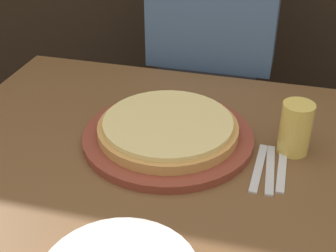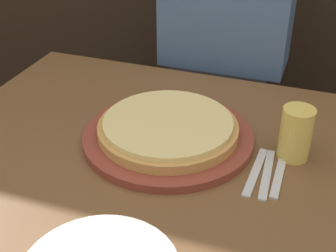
{
  "view_description": "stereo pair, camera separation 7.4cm",
  "coord_description": "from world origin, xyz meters",
  "px_view_note": "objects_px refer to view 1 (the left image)",
  "views": [
    {
      "loc": [
        0.22,
        -0.8,
        1.35
      ],
      "look_at": [
        -0.02,
        0.11,
        0.76
      ],
      "focal_mm": 50.0,
      "sensor_mm": 36.0,
      "label": 1
    },
    {
      "loc": [
        0.29,
        -0.78,
        1.35
      ],
      "look_at": [
        -0.02,
        0.11,
        0.76
      ],
      "focal_mm": 50.0,
      "sensor_mm": 36.0,
      "label": 2
    }
  ],
  "objects_px": {
    "beer_glass": "(296,126)",
    "diner_person": "(211,76)",
    "pizza_on_board": "(168,131)",
    "spoon": "(282,171)",
    "fork": "(259,168)",
    "dinner_knife": "(270,169)"
  },
  "relations": [
    {
      "from": "dinner_knife",
      "to": "fork",
      "type": "bearing_deg",
      "value": 180.0
    },
    {
      "from": "fork",
      "to": "diner_person",
      "type": "bearing_deg",
      "value": 109.65
    },
    {
      "from": "pizza_on_board",
      "to": "diner_person",
      "type": "xyz_separation_m",
      "value": [
        0.01,
        0.54,
        -0.1
      ]
    },
    {
      "from": "pizza_on_board",
      "to": "fork",
      "type": "distance_m",
      "value": 0.23
    },
    {
      "from": "beer_glass",
      "to": "fork",
      "type": "bearing_deg",
      "value": -127.24
    },
    {
      "from": "fork",
      "to": "dinner_knife",
      "type": "height_order",
      "value": "same"
    },
    {
      "from": "dinner_knife",
      "to": "diner_person",
      "type": "xyz_separation_m",
      "value": [
        -0.24,
        0.6,
        -0.08
      ]
    },
    {
      "from": "fork",
      "to": "spoon",
      "type": "xyz_separation_m",
      "value": [
        0.05,
        0.0,
        0.0
      ]
    },
    {
      "from": "fork",
      "to": "dinner_knife",
      "type": "bearing_deg",
      "value": 0.0
    },
    {
      "from": "pizza_on_board",
      "to": "dinner_knife",
      "type": "bearing_deg",
      "value": -13.35
    },
    {
      "from": "beer_glass",
      "to": "spoon",
      "type": "xyz_separation_m",
      "value": [
        -0.02,
        -0.09,
        -0.07
      ]
    },
    {
      "from": "pizza_on_board",
      "to": "diner_person",
      "type": "distance_m",
      "value": 0.55
    },
    {
      "from": "pizza_on_board",
      "to": "spoon",
      "type": "relative_size",
      "value": 2.67
    },
    {
      "from": "pizza_on_board",
      "to": "diner_person",
      "type": "relative_size",
      "value": 0.31
    },
    {
      "from": "pizza_on_board",
      "to": "spoon",
      "type": "xyz_separation_m",
      "value": [
        0.27,
        -0.06,
        -0.02
      ]
    },
    {
      "from": "beer_glass",
      "to": "spoon",
      "type": "height_order",
      "value": "beer_glass"
    },
    {
      "from": "fork",
      "to": "spoon",
      "type": "bearing_deg",
      "value": 0.0
    },
    {
      "from": "beer_glass",
      "to": "fork",
      "type": "xyz_separation_m",
      "value": [
        -0.07,
        -0.09,
        -0.07
      ]
    },
    {
      "from": "beer_glass",
      "to": "diner_person",
      "type": "height_order",
      "value": "diner_person"
    },
    {
      "from": "pizza_on_board",
      "to": "dinner_knife",
      "type": "xyz_separation_m",
      "value": [
        0.25,
        -0.06,
        -0.02
      ]
    },
    {
      "from": "dinner_knife",
      "to": "spoon",
      "type": "bearing_deg",
      "value": 0.0
    },
    {
      "from": "dinner_knife",
      "to": "spoon",
      "type": "xyz_separation_m",
      "value": [
        0.02,
        0.0,
        0.0
      ]
    }
  ]
}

